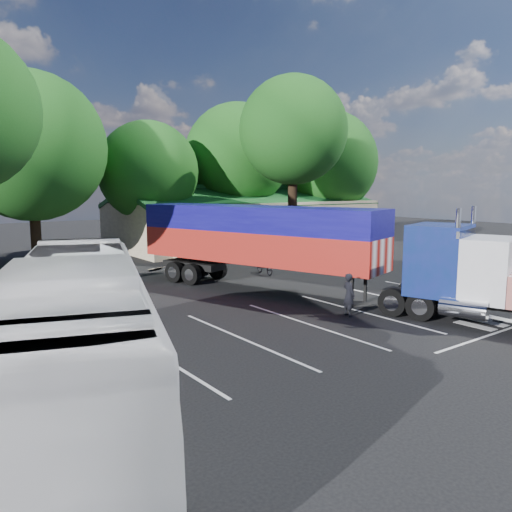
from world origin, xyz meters
TOP-DOWN VIEW (x-y plane):
  - ground at (0.00, 0.00)m, footprint 120.00×120.00m
  - event_hall at (13.74, 17.81)m, footprint 24.20×14.12m
  - tree_row_c at (-5.00, 16.20)m, footprint 10.00×10.00m
  - tree_row_d at (4.00, 17.50)m, footprint 8.00×8.00m
  - tree_row_e at (13.00, 18.00)m, footprint 9.60×9.60m
  - tree_row_f at (23.00, 16.80)m, footprint 10.40×10.40m
  - tree_near_right at (11.50, 8.50)m, footprint 8.00×8.00m
  - semi_truck at (3.24, -2.08)m, footprint 9.29×21.76m
  - woman at (2.23, -6.00)m, footprint 0.58×0.75m
  - bicycle at (5.50, 4.07)m, footprint 0.95×1.99m
  - tour_bus at (-9.60, -8.00)m, footprint 7.32×13.73m
  - silver_sedan at (5.83, 14.00)m, footprint 4.60×2.86m

SIDE VIEW (x-z plane):
  - ground at x=0.00m, z-range 0.00..0.00m
  - bicycle at x=5.50m, z-range 0.00..1.00m
  - silver_sedan at x=5.83m, z-range 0.00..1.43m
  - woman at x=2.23m, z-range 0.00..1.82m
  - tour_bus at x=-9.60m, z-range 0.00..3.74m
  - event_hall at x=13.74m, z-range -0.56..4.99m
  - semi_truck at x=3.24m, z-range 0.30..4.91m
  - tree_row_d at x=4.00m, z-range 1.28..11.88m
  - tree_row_f at x=23.00m, z-range 1.29..14.29m
  - tree_row_c at x=-5.00m, z-range 1.51..14.56m
  - tree_row_e at x=13.00m, z-range 1.64..14.54m
  - tree_near_right at x=11.50m, z-range 2.71..16.21m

